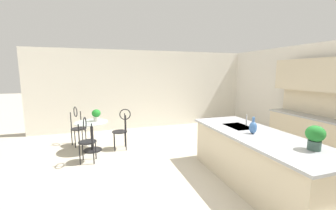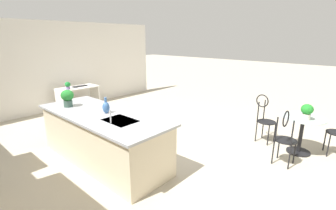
# 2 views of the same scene
# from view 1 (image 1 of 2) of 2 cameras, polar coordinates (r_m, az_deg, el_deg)

# --- Properties ---
(ground_plane) EXTENTS (40.00, 40.00, 0.00)m
(ground_plane) POSITION_cam_1_polar(r_m,az_deg,el_deg) (4.09, 9.55, -20.01)
(ground_plane) COLOR #B2A893
(wall_left_window) EXTENTS (0.12, 7.80, 2.70)m
(wall_left_window) POSITION_cam_1_polar(r_m,az_deg,el_deg) (7.64, -5.11, 4.15)
(wall_left_window) COLOR silver
(wall_left_window) RESTS_ON ground
(kitchen_island) EXTENTS (2.80, 1.06, 0.92)m
(kitchen_island) POSITION_cam_1_polar(r_m,az_deg,el_deg) (4.11, 22.59, -13.26)
(kitchen_island) COLOR beige
(kitchen_island) RESTS_ON ground
(back_counter_run) EXTENTS (2.44, 0.64, 1.52)m
(back_counter_run) POSITION_cam_1_polar(r_m,az_deg,el_deg) (6.23, 35.12, -6.47)
(back_counter_run) COLOR beige
(back_counter_run) RESTS_ON ground
(upper_cabinet_run) EXTENTS (2.40, 0.36, 0.76)m
(upper_cabinet_run) POSITION_cam_1_polar(r_m,az_deg,el_deg) (6.04, 36.15, 6.53)
(upper_cabinet_run) COLOR beige
(upper_cabinet_run) RESTS_ON back_counter_run
(bistro_table) EXTENTS (0.80, 0.80, 0.74)m
(bistro_table) POSITION_cam_1_polar(r_m,az_deg,el_deg) (5.69, -19.68, -7.17)
(bistro_table) COLOR black
(bistro_table) RESTS_ON ground
(chair_near_window) EXTENTS (0.39, 0.49, 1.04)m
(chair_near_window) POSITION_cam_1_polar(r_m,az_deg,el_deg) (5.59, -12.25, -5.81)
(chair_near_window) COLOR black
(chair_near_window) RESTS_ON ground
(chair_by_island) EXTENTS (0.52, 0.50, 1.04)m
(chair_by_island) POSITION_cam_1_polar(r_m,az_deg,el_deg) (6.26, -23.08, -4.75)
(chair_by_island) COLOR black
(chair_by_island) RESTS_ON ground
(chair_toward_desk) EXTENTS (0.51, 0.43, 1.04)m
(chair_toward_desk) POSITION_cam_1_polar(r_m,az_deg,el_deg) (4.93, -20.94, -8.15)
(chair_toward_desk) COLOR black
(chair_toward_desk) RESTS_ON ground
(sink_faucet) EXTENTS (0.02, 0.02, 0.22)m
(sink_faucet) POSITION_cam_1_polar(r_m,az_deg,el_deg) (4.46, 20.22, -3.80)
(sink_faucet) COLOR #B2B5BA
(sink_faucet) RESTS_ON kitchen_island
(potted_plant_on_table) EXTENTS (0.21, 0.21, 0.30)m
(potted_plant_on_table) POSITION_cam_1_polar(r_m,az_deg,el_deg) (5.64, -18.62, -2.40)
(potted_plant_on_table) COLOR beige
(potted_plant_on_table) RESTS_ON bistro_table
(potted_plant_counter_far) EXTENTS (0.24, 0.24, 0.34)m
(potted_plant_counter_far) POSITION_cam_1_polar(r_m,az_deg,el_deg) (3.49, 34.66, -6.87)
(potted_plant_counter_far) COLOR #385147
(potted_plant_counter_far) RESTS_ON kitchen_island
(vase_on_counter) EXTENTS (0.13, 0.13, 0.29)m
(vase_on_counter) POSITION_cam_1_polar(r_m,az_deg,el_deg) (3.93, 21.77, -5.55)
(vase_on_counter) COLOR #386099
(vase_on_counter) RESTS_ON kitchen_island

